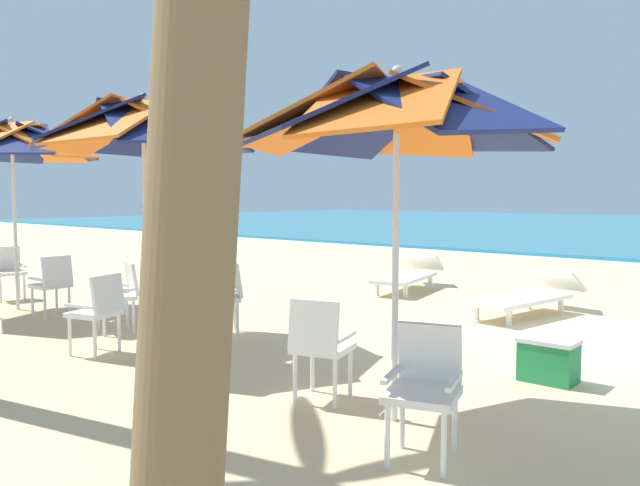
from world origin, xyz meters
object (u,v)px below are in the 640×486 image
plastic_chair_1 (425,383)px  plastic_chair_5 (8,269)px  plastic_chair_2 (227,294)px  beach_umbrella_2 (12,143)px  plastic_chair_0 (320,343)px  beach_umbrella_1 (144,128)px  beach_umbrella_0 (397,116)px  plastic_chair_6 (53,282)px  sun_lounger_2 (409,275)px  cooler_box (549,360)px  plastic_chair_3 (99,309)px  plastic_chair_4 (121,292)px  sun_lounger_1 (528,296)px

plastic_chair_1 → plastic_chair_5: same height
plastic_chair_2 → beach_umbrella_2: bearing=-165.8°
plastic_chair_0 → beach_umbrella_1: 3.51m
beach_umbrella_0 → plastic_chair_6: beach_umbrella_0 is taller
plastic_chair_0 → plastic_chair_2: 2.82m
sun_lounger_2 → cooler_box: size_ratio=4.45×
plastic_chair_3 → sun_lounger_2: (0.04, 6.05, -0.22)m
plastic_chair_0 → beach_umbrella_1: size_ratio=0.30×
plastic_chair_4 → sun_lounger_1: size_ratio=0.39×
plastic_chair_2 → sun_lounger_2: plastic_chair_2 is taller
plastic_chair_2 → sun_lounger_1: (2.36, 3.53, -0.22)m
sun_lounger_2 → sun_lounger_1: bearing=-20.1°
plastic_chair_1 → sun_lounger_2: plastic_chair_1 is taller
plastic_chair_6 → sun_lounger_2: bearing=65.7°
plastic_chair_0 → plastic_chair_6: bearing=176.1°
beach_umbrella_0 → plastic_chair_2: (-3.24, 1.20, -1.79)m
plastic_chair_6 → beach_umbrella_0: bearing=-3.1°
beach_umbrella_2 → plastic_chair_2: bearing=14.2°
beach_umbrella_2 → sun_lounger_2: (3.41, 5.40, -2.18)m
plastic_chair_0 → cooler_box: (1.22, 1.79, -0.30)m
plastic_chair_6 → plastic_chair_2: bearing=18.4°
plastic_chair_0 → sun_lounger_2: 6.34m
beach_umbrella_1 → plastic_chair_5: (-4.29, 0.30, -1.96)m
plastic_chair_3 → sun_lounger_1: plastic_chair_3 is taller
plastic_chair_0 → plastic_chair_5: size_ratio=1.00×
plastic_chair_2 → plastic_chair_6: size_ratio=1.00×
sun_lounger_2 → plastic_chair_1: bearing=-56.9°
plastic_chair_1 → plastic_chair_5: bearing=172.9°
beach_umbrella_1 → sun_lounger_1: (2.72, 4.44, -2.18)m
sun_lounger_1 → plastic_chair_0: bearing=-87.9°
beach_umbrella_2 → plastic_chair_5: 2.23m
plastic_chair_4 → plastic_chair_6: bearing=-176.1°
plastic_chair_6 → sun_lounger_2: (2.42, 5.35, -0.22)m
cooler_box → plastic_chair_3: bearing=-152.1°
plastic_chair_4 → plastic_chair_6: size_ratio=1.00×
cooler_box → plastic_chair_1: bearing=-89.7°
plastic_chair_4 → plastic_chair_3: bearing=-43.4°
plastic_chair_1 → plastic_chair_6: same height
beach_umbrella_1 → beach_umbrella_2: beach_umbrella_1 is taller
plastic_chair_1 → plastic_chair_0: bearing=161.6°
plastic_chair_1 → plastic_chair_5: size_ratio=1.00×
beach_umbrella_1 → plastic_chair_2: (0.36, 0.90, -1.96)m
sun_lounger_2 → plastic_chair_2: bearing=-87.3°
plastic_chair_3 → sun_lounger_1: size_ratio=0.39×
plastic_chair_5 → plastic_chair_0: bearing=-5.0°
beach_umbrella_1 → plastic_chair_6: (-2.27, 0.03, -1.96)m
plastic_chair_3 → beach_umbrella_2: size_ratio=0.31×
beach_umbrella_2 → cooler_box: (7.39, 1.48, -2.26)m
sun_lounger_2 → cooler_box: bearing=-44.6°
plastic_chair_5 → beach_umbrella_2: bearing=-17.4°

